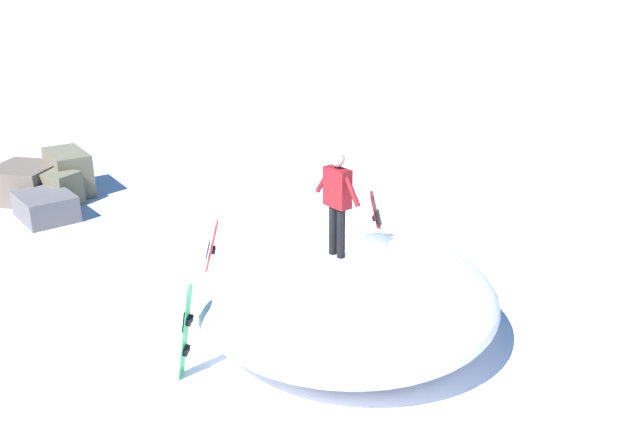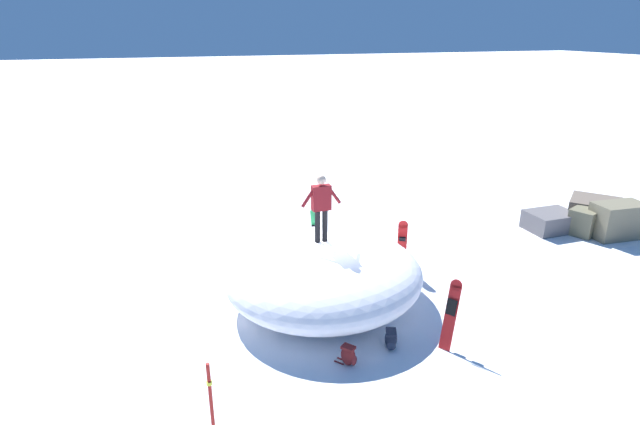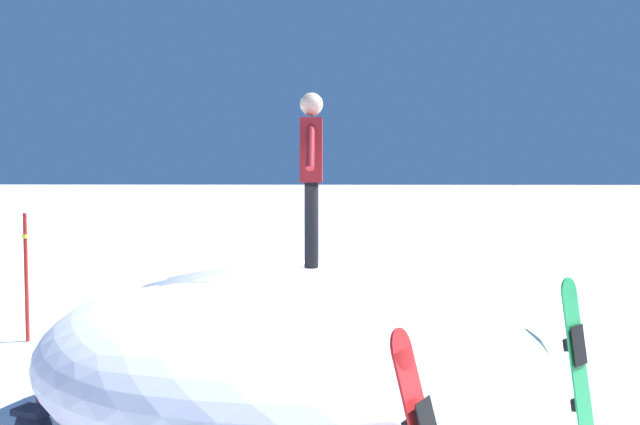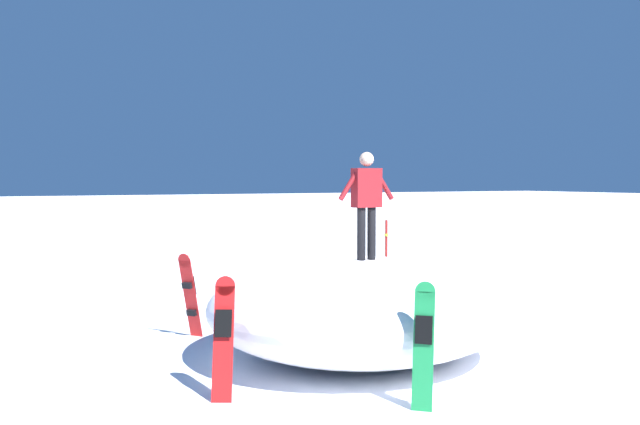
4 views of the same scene
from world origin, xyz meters
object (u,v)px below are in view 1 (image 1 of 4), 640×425
snowboard_primary_upright (378,225)px  backpack_near (460,290)px  snowboard_secondary_upright (209,258)px  backpack_far (408,275)px  snowboarder_standing (337,197)px  snowboard_tertiary_upright (186,330)px

snowboard_primary_upright → backpack_near: size_ratio=3.23×
snowboard_secondary_upright → backpack_far: snowboard_secondary_upright is taller
backpack_far → backpack_near: bearing=-166.4°
snowboarder_standing → snowboard_primary_upright: (2.08, -2.95, -1.87)m
backpack_near → backpack_far: 1.18m
snowboarder_standing → snowboard_secondary_upright: (2.83, 0.85, -1.85)m
snowboarder_standing → snowboard_tertiary_upright: bearing=75.1°
snowboard_primary_upright → snowboard_tertiary_upright: bearing=104.5°
snowboard_tertiary_upright → snowboard_secondary_upright: bearing=-37.6°
snowboard_secondary_upright → backpack_far: bearing=-120.5°
backpack_near → snowboarder_standing: bearing=83.0°
snowboard_primary_upright → backpack_near: (-2.44, 0.07, -0.59)m
snowboard_tertiary_upright → backpack_far: size_ratio=2.62×
snowboarder_standing → backpack_far: bearing=-73.1°
snowboarder_standing → snowboard_secondary_upright: 3.48m
snowboarder_standing → snowboard_primary_upright: bearing=-54.8°
snowboarder_standing → snowboard_secondary_upright: size_ratio=1.07×
snowboard_primary_upright → snowboard_tertiary_upright: (-1.41, 5.46, 0.02)m
snowboard_tertiary_upright → snowboard_primary_upright: bearing=-75.5°
snowboarder_standing → snowboard_secondary_upright: snowboarder_standing is taller
snowboarder_standing → backpack_near: (-0.36, -2.88, -2.46)m
snowboarder_standing → backpack_far: (0.79, -2.61, -2.49)m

